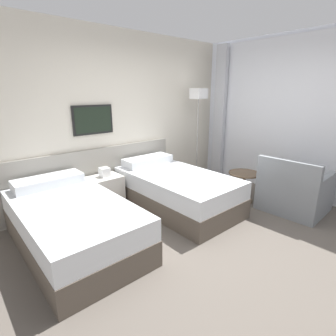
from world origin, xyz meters
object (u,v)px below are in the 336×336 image
bed_near_door (72,223)px  side_table (244,181)px  nightstand (106,191)px  armchair (294,192)px  floor_lamp (198,104)px  bed_near_window (176,190)px

bed_near_door → side_table: (2.65, -0.57, 0.07)m
nightstand → armchair: armchair is taller
bed_near_door → side_table: bearing=-12.2°
nightstand → side_table: size_ratio=1.26×
bed_near_door → floor_lamp: bearing=12.7°
bed_near_window → floor_lamp: bearing=28.7°
floor_lamp → armchair: size_ratio=2.00×
floor_lamp → side_table: size_ratio=3.58×
bed_near_door → armchair: armchair is taller
bed_near_window → floor_lamp: (1.15, 0.63, 1.24)m
floor_lamp → bed_near_door: bearing=-167.3°
side_table → bed_near_window: bearing=150.3°
nightstand → side_table: bearing=-35.4°
bed_near_window → side_table: size_ratio=3.82×
bed_near_window → armchair: armchair is taller
bed_near_window → side_table: 1.15m
floor_lamp → side_table: floor_lamp is taller
bed_near_door → bed_near_window: bearing=0.0°
bed_near_door → floor_lamp: 3.13m
bed_near_door → bed_near_window: same height
floor_lamp → armchair: bearing=-86.2°
floor_lamp → side_table: (-0.16, -1.20, -1.18)m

